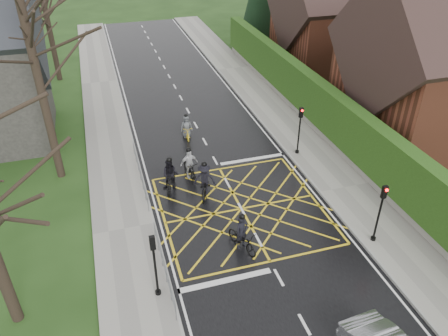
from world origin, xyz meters
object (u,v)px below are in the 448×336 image
cyclist_rear (242,237)px  cyclist_front (190,167)px  cyclist_lead (187,130)px  cyclist_mid (205,183)px  cyclist_back (171,178)px

cyclist_rear → cyclist_front: size_ratio=1.04×
cyclist_front → cyclist_lead: 4.89m
cyclist_rear → cyclist_mid: size_ratio=0.94×
cyclist_mid → cyclist_front: size_ratio=1.10×
cyclist_mid → cyclist_lead: size_ratio=1.24×
cyclist_rear → cyclist_front: cyclist_front is taller
cyclist_rear → cyclist_back: size_ratio=1.00×
cyclist_lead → cyclist_rear: bearing=-84.7°
cyclist_rear → cyclist_front: (-0.98, 6.39, 0.10)m
cyclist_mid → cyclist_back: bearing=169.2°
cyclist_back → cyclist_mid: (1.66, -0.99, -0.02)m
cyclist_back → cyclist_lead: bearing=91.7°
cyclist_mid → cyclist_lead: (0.50, 6.62, -0.16)m
cyclist_rear → cyclist_mid: 4.61m
cyclist_back → cyclist_front: size_ratio=1.04×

